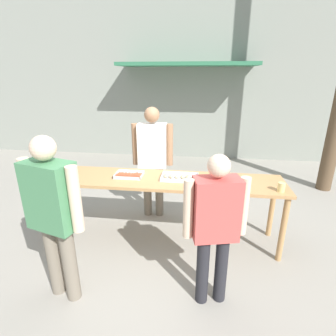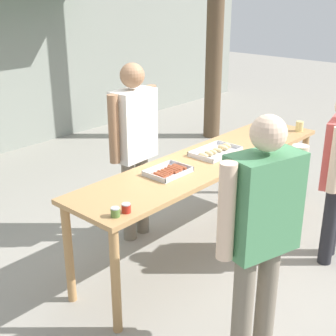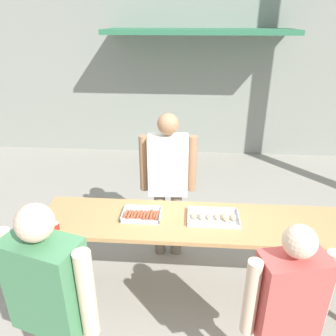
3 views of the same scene
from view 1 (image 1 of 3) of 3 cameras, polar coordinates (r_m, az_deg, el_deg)
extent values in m
plane|color=gray|center=(3.82, 0.00, -15.04)|extent=(24.00, 24.00, 0.00)
cube|color=gray|center=(7.12, 4.43, 20.25)|extent=(12.00, 0.12, 4.50)
cube|color=#2D704C|center=(6.58, 4.18, 21.61)|extent=(3.20, 1.00, 0.08)
cube|color=tan|center=(3.39, 0.00, -2.70)|extent=(2.96, 0.67, 0.04)
cylinder|color=tan|center=(3.80, -22.59, -9.30)|extent=(0.07, 0.07, 0.86)
cylinder|color=tan|center=(3.48, 23.73, -12.22)|extent=(0.07, 0.07, 0.86)
cylinder|color=tan|center=(4.22, -19.05, -5.88)|extent=(0.07, 0.07, 0.86)
cylinder|color=tan|center=(3.94, 21.68, -8.11)|extent=(0.07, 0.07, 0.86)
cube|color=silver|center=(3.51, -8.45, -1.71)|extent=(0.36, 0.27, 0.01)
cube|color=silver|center=(3.39, -9.05, -2.16)|extent=(0.36, 0.01, 0.03)
cube|color=silver|center=(3.62, -7.92, -0.65)|extent=(0.36, 0.01, 0.03)
cube|color=silver|center=(3.56, -11.24, -1.23)|extent=(0.01, 0.27, 0.03)
cube|color=silver|center=(3.46, -5.62, -1.52)|extent=(0.01, 0.27, 0.03)
cylinder|color=#A34C2D|center=(3.55, -10.80, -1.32)|extent=(0.04, 0.12, 0.03)
cylinder|color=#A34C2D|center=(3.53, -10.33, -1.40)|extent=(0.04, 0.13, 0.03)
cylinder|color=#A34C2D|center=(3.53, -9.89, -1.41)|extent=(0.03, 0.11, 0.03)
cylinder|color=#A34C2D|center=(3.52, -9.42, -1.39)|extent=(0.03, 0.12, 0.03)
cylinder|color=#A34C2D|center=(3.51, -8.90, -1.45)|extent=(0.04, 0.12, 0.02)
cylinder|color=#A34C2D|center=(3.51, -8.50, -1.43)|extent=(0.03, 0.12, 0.03)
cylinder|color=#A34C2D|center=(3.49, -8.05, -1.51)|extent=(0.03, 0.14, 0.03)
cylinder|color=#A34C2D|center=(3.49, -7.51, -1.53)|extent=(0.04, 0.13, 0.03)
cylinder|color=#A34C2D|center=(3.49, -7.00, -1.49)|extent=(0.03, 0.15, 0.03)
cylinder|color=#A34C2D|center=(3.48, -6.52, -1.54)|extent=(0.03, 0.12, 0.03)
cylinder|color=#A34C2D|center=(3.46, -6.16, -1.61)|extent=(0.03, 0.14, 0.03)
cube|color=silver|center=(3.40, 2.56, -2.26)|extent=(0.48, 0.30, 0.01)
cube|color=silver|center=(3.25, 2.35, -2.86)|extent=(0.48, 0.01, 0.03)
cube|color=silver|center=(3.53, 2.78, -1.05)|extent=(0.48, 0.01, 0.03)
cube|color=silver|center=(3.42, -1.35, -1.74)|extent=(0.01, 0.30, 0.03)
cube|color=silver|center=(3.38, 6.53, -2.10)|extent=(0.01, 0.30, 0.03)
ellipsoid|color=#D6B77F|center=(3.41, -0.49, -1.67)|extent=(0.07, 0.12, 0.04)
ellipsoid|color=#D6B77F|center=(3.40, 0.72, -1.77)|extent=(0.05, 0.10, 0.05)
ellipsoid|color=#D6B77F|center=(3.39, 1.95, -1.87)|extent=(0.06, 0.10, 0.04)
ellipsoid|color=#D6B77F|center=(3.39, 3.19, -1.92)|extent=(0.06, 0.11, 0.03)
ellipsoid|color=#D6B77F|center=(3.38, 4.43, -1.91)|extent=(0.07, 0.12, 0.05)
ellipsoid|color=#D6B77F|center=(3.38, 5.68, -1.97)|extent=(0.05, 0.10, 0.05)
cylinder|color=#567A38|center=(3.60, -22.32, -2.06)|extent=(0.07, 0.07, 0.06)
cylinder|color=#B2B2B7|center=(3.59, -22.39, -1.57)|extent=(0.06, 0.06, 0.01)
cylinder|color=#B22319|center=(3.55, -21.09, -2.21)|extent=(0.07, 0.07, 0.06)
cylinder|color=#B2B2B7|center=(3.54, -21.15, -1.71)|extent=(0.06, 0.06, 0.01)
cylinder|color=#DBC67A|center=(3.28, 23.45, -3.86)|extent=(0.08, 0.08, 0.11)
cylinder|color=#756B5B|center=(4.22, -4.49, -4.97)|extent=(0.13, 0.13, 0.84)
cylinder|color=#756B5B|center=(4.20, -1.89, -5.06)|extent=(0.13, 0.13, 0.84)
cube|color=silver|center=(3.96, -3.40, 4.88)|extent=(0.44, 0.26, 0.66)
sphere|color=#936B4C|center=(3.86, -3.54, 11.50)|extent=(0.23, 0.23, 0.23)
cylinder|color=#936B4C|center=(3.99, -7.14, 5.15)|extent=(0.10, 0.10, 0.63)
cylinder|color=#936B4C|center=(3.93, 0.39, 5.04)|extent=(0.10, 0.10, 0.63)
cylinder|color=#756B5B|center=(2.92, -20.56, -19.04)|extent=(0.14, 0.14, 0.81)
cylinder|color=#756B5B|center=(3.05, -23.54, -17.65)|extent=(0.14, 0.14, 0.81)
cube|color=#478456|center=(2.62, -24.12, -5.52)|extent=(0.52, 0.37, 0.64)
sphere|color=beige|center=(2.48, -25.56, 3.96)|extent=(0.22, 0.22, 0.22)
cylinder|color=beige|center=(2.42, -19.55, -6.53)|extent=(0.10, 0.10, 0.61)
cylinder|color=beige|center=(2.82, -28.12, -4.04)|extent=(0.10, 0.10, 0.61)
cylinder|color=#232328|center=(2.81, 11.45, -20.67)|extent=(0.12, 0.12, 0.74)
cylinder|color=#232328|center=(2.77, 7.53, -21.14)|extent=(0.12, 0.12, 0.74)
cube|color=#C64C47|center=(2.41, 10.40, -8.78)|extent=(0.45, 0.31, 0.59)
sphere|color=beige|center=(2.25, 11.04, 0.48)|extent=(0.20, 0.20, 0.20)
cylinder|color=beige|center=(2.49, 16.07, -7.99)|extent=(0.09, 0.09, 0.56)
cylinder|color=beige|center=(2.35, 4.44, -8.88)|extent=(0.09, 0.09, 0.56)
camera|label=2|loc=(3.72, -73.64, 9.13)|focal=50.00mm
camera|label=3|loc=(0.85, -44.79, 46.85)|focal=35.00mm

